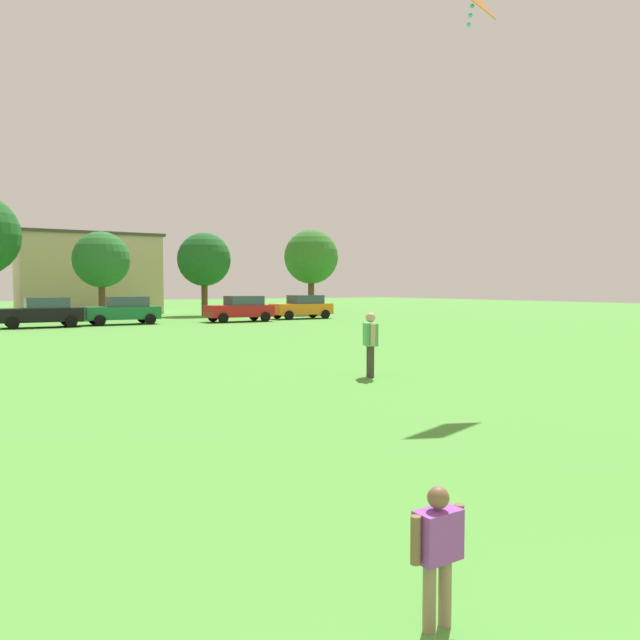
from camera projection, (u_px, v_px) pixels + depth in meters
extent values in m
plane|color=#4C9338|center=(1.00, 339.00, 26.81)|extent=(160.00, 160.00, 0.00)
cylinder|color=#8C7259|center=(429.00, 597.00, 4.02)|extent=(0.09, 0.09, 0.47)
cylinder|color=#8C7259|center=(445.00, 591.00, 4.09)|extent=(0.09, 0.09, 0.47)
cube|color=purple|center=(438.00, 535.00, 4.03)|extent=(0.32, 0.19, 0.33)
cylinder|color=brown|center=(416.00, 540.00, 3.93)|extent=(0.07, 0.07, 0.31)
cylinder|color=brown|center=(459.00, 527.00, 4.14)|extent=(0.07, 0.07, 0.31)
sphere|color=brown|center=(438.00, 498.00, 4.02)|extent=(0.15, 0.15, 0.15)
cylinder|color=#3F3833|center=(369.00, 361.00, 15.54)|extent=(0.15, 0.15, 0.79)
cylinder|color=#3F3833|center=(371.00, 362.00, 15.31)|extent=(0.15, 0.15, 0.79)
cube|color=#4CB266|center=(370.00, 334.00, 15.39)|extent=(0.49, 0.60, 0.56)
cylinder|color=tan|center=(368.00, 333.00, 15.71)|extent=(0.12, 0.12, 0.53)
cylinder|color=tan|center=(373.00, 335.00, 15.06)|extent=(0.12, 0.12, 0.53)
sphere|color=tan|center=(371.00, 318.00, 15.37)|extent=(0.25, 0.25, 0.25)
sphere|color=#3FBFE5|center=(472.00, 6.00, 14.10)|extent=(0.10, 0.10, 0.10)
sphere|color=#3FBFE5|center=(470.00, 15.00, 14.09)|extent=(0.10, 0.10, 0.10)
sphere|color=#3FBFE5|center=(469.00, 25.00, 14.07)|extent=(0.10, 0.10, 0.10)
cube|color=black|center=(41.00, 315.00, 34.32)|extent=(4.30, 1.80, 0.76)
cube|color=#334756|center=(47.00, 303.00, 34.46)|extent=(2.24, 1.58, 0.60)
cylinder|color=black|center=(13.00, 323.00, 32.82)|extent=(0.64, 0.22, 0.64)
cylinder|color=black|center=(10.00, 322.00, 34.37)|extent=(0.64, 0.22, 0.64)
cylinder|color=black|center=(71.00, 322.00, 34.31)|extent=(0.64, 0.22, 0.64)
cylinder|color=black|center=(66.00, 320.00, 35.85)|extent=(0.64, 0.22, 0.64)
cube|color=#196B38|center=(122.00, 313.00, 37.13)|extent=(4.30, 1.80, 0.76)
cube|color=#334756|center=(128.00, 302.00, 37.27)|extent=(2.24, 1.58, 0.60)
cylinder|color=black|center=(100.00, 320.00, 35.63)|extent=(0.64, 0.22, 0.64)
cylinder|color=black|center=(94.00, 319.00, 37.18)|extent=(0.64, 0.22, 0.64)
cylinder|color=black|center=(150.00, 319.00, 37.12)|extent=(0.64, 0.22, 0.64)
cylinder|color=black|center=(143.00, 318.00, 38.67)|extent=(0.64, 0.22, 0.64)
cube|color=red|center=(239.00, 311.00, 40.03)|extent=(4.30, 1.80, 0.76)
cube|color=#334756|center=(244.00, 300.00, 40.16)|extent=(2.24, 1.58, 0.60)
cylinder|color=black|center=(223.00, 318.00, 38.53)|extent=(0.64, 0.22, 0.64)
cylinder|color=black|center=(213.00, 317.00, 40.08)|extent=(0.64, 0.22, 0.64)
cylinder|color=black|center=(265.00, 317.00, 40.02)|extent=(0.64, 0.22, 0.64)
cylinder|color=black|center=(254.00, 316.00, 41.56)|extent=(0.64, 0.22, 0.64)
cube|color=orange|center=(301.00, 309.00, 43.81)|extent=(4.30, 1.80, 0.76)
cube|color=#334756|center=(305.00, 299.00, 43.95)|extent=(2.24, 1.58, 0.60)
cylinder|color=black|center=(289.00, 315.00, 42.31)|extent=(0.64, 0.22, 0.64)
cylinder|color=black|center=(277.00, 314.00, 43.86)|extent=(0.64, 0.22, 0.64)
cylinder|color=black|center=(325.00, 314.00, 43.80)|extent=(0.64, 0.22, 0.64)
cylinder|color=black|center=(313.00, 313.00, 45.34)|extent=(0.64, 0.22, 0.64)
cylinder|color=brown|center=(102.00, 301.00, 44.02)|extent=(0.47, 0.47, 2.53)
sphere|color=#286B2D|center=(101.00, 259.00, 43.87)|extent=(3.99, 3.99, 3.99)
cylinder|color=brown|center=(205.00, 299.00, 48.47)|extent=(0.49, 0.49, 2.65)
sphere|color=#1E5B23|center=(204.00, 259.00, 48.30)|extent=(4.18, 4.18, 4.18)
cylinder|color=brown|center=(311.00, 297.00, 51.75)|extent=(0.53, 0.53, 2.87)
sphere|color=#337528|center=(311.00, 257.00, 51.57)|extent=(4.53, 4.53, 4.53)
cube|color=beige|center=(88.00, 275.00, 51.94)|extent=(10.85, 7.14, 6.47)
cube|color=#4C4742|center=(87.00, 236.00, 51.76)|extent=(11.29, 7.42, 0.24)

